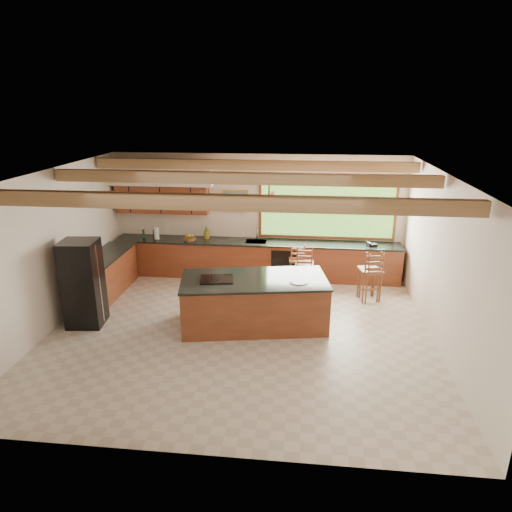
# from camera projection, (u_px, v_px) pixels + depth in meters

# --- Properties ---
(ground) EXTENTS (7.20, 7.20, 0.00)m
(ground) POSITION_uv_depth(u_px,v_px,m) (240.00, 331.00, 8.76)
(ground) COLOR beige
(ground) RESTS_ON ground
(room_shell) EXTENTS (7.27, 6.54, 3.02)m
(room_shell) POSITION_uv_depth(u_px,v_px,m) (235.00, 211.00, 8.67)
(room_shell) COLOR beige
(room_shell) RESTS_ON ground
(counter_run) EXTENTS (7.12, 3.10, 1.26)m
(counter_run) POSITION_uv_depth(u_px,v_px,m) (221.00, 263.00, 11.06)
(counter_run) COLOR brown
(counter_run) RESTS_ON ground
(island) EXTENTS (2.97, 1.77, 0.99)m
(island) POSITION_uv_depth(u_px,v_px,m) (254.00, 302.00, 8.88)
(island) COLOR brown
(island) RESTS_ON ground
(refrigerator) EXTENTS (0.73, 0.71, 1.71)m
(refrigerator) POSITION_uv_depth(u_px,v_px,m) (83.00, 283.00, 8.79)
(refrigerator) COLOR black
(refrigerator) RESTS_ON ground
(bar_stool_a) EXTENTS (0.42, 0.42, 1.07)m
(bar_stool_a) POSITION_uv_depth(u_px,v_px,m) (297.00, 261.00, 10.70)
(bar_stool_a) COLOR brown
(bar_stool_a) RESTS_ON ground
(bar_stool_b) EXTENTS (0.42, 0.42, 1.14)m
(bar_stool_b) POSITION_uv_depth(u_px,v_px,m) (305.00, 265.00, 10.33)
(bar_stool_b) COLOR brown
(bar_stool_b) RESTS_ON ground
(bar_stool_c) EXTENTS (0.51, 0.51, 1.18)m
(bar_stool_c) POSITION_uv_depth(u_px,v_px,m) (370.00, 271.00, 9.88)
(bar_stool_c) COLOR brown
(bar_stool_c) RESTS_ON ground
(bar_stool_d) EXTENTS (0.51, 0.51, 1.14)m
(bar_stool_d) POSITION_uv_depth(u_px,v_px,m) (372.00, 272.00, 9.86)
(bar_stool_d) COLOR brown
(bar_stool_d) RESTS_ON ground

